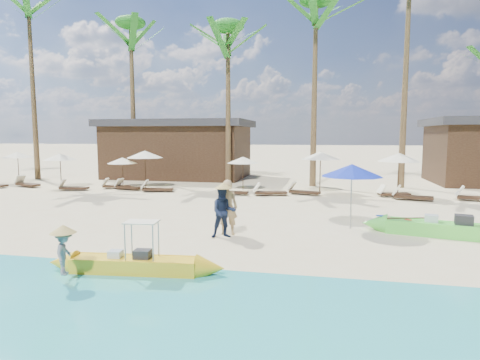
% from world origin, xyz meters
% --- Properties ---
extents(ground, '(240.00, 240.00, 0.00)m').
position_xyz_m(ground, '(0.00, 0.00, 0.00)').
color(ground, beige).
rests_on(ground, ground).
extents(wet_sand_strip, '(240.00, 4.50, 0.01)m').
position_xyz_m(wet_sand_strip, '(0.00, -5.00, 0.00)').
color(wet_sand_strip, tan).
rests_on(wet_sand_strip, ground).
extents(green_canoe, '(5.68, 1.65, 0.73)m').
position_xyz_m(green_canoe, '(6.61, 2.01, 0.25)').
color(green_canoe, '#56E044').
rests_on(green_canoe, ground).
extents(yellow_canoe, '(4.72, 0.90, 1.22)m').
position_xyz_m(yellow_canoe, '(-1.50, -3.06, 0.20)').
color(yellow_canoe, yellow).
rests_on(yellow_canoe, ground).
extents(tourist, '(0.67, 0.46, 1.78)m').
position_xyz_m(tourist, '(-0.23, 0.91, 0.89)').
color(tourist, tan).
rests_on(tourist, ground).
extents(vendor_green, '(0.95, 0.85, 1.62)m').
position_xyz_m(vendor_green, '(-0.26, 0.51, 0.81)').
color(vendor_green, '#141E38').
rests_on(vendor_green, ground).
extents(vendor_yellow, '(0.55, 0.72, 0.98)m').
position_xyz_m(vendor_yellow, '(-2.70, -3.93, 0.67)').
color(vendor_yellow, gray).
rests_on(vendor_yellow, ground).
extents(blue_umbrella, '(2.06, 2.06, 2.22)m').
position_xyz_m(blue_umbrella, '(3.70, 2.52, 2.01)').
color(blue_umbrella, '#99999E').
rests_on(blue_umbrella, ground).
extents(resort_parasol_1, '(2.01, 2.01, 2.07)m').
position_xyz_m(resort_parasol_1, '(-17.59, 12.21, 1.87)').
color(resort_parasol_1, '#3B2818').
rests_on(resort_parasol_1, ground).
extents(resort_parasol_2, '(2.02, 2.02, 2.08)m').
position_xyz_m(resort_parasol_2, '(-12.94, 10.25, 1.88)').
color(resort_parasol_2, '#3B2818').
rests_on(resort_parasol_2, ground).
extents(lounger_2_left, '(1.90, 1.10, 0.62)m').
position_xyz_m(lounger_2_left, '(-15.18, 9.99, 0.21)').
color(lounger_2_left, '#3B2818').
rests_on(lounger_2_left, ground).
extents(resort_parasol_3, '(1.79, 1.79, 1.84)m').
position_xyz_m(resort_parasol_3, '(-9.12, 10.81, 1.66)').
color(resort_parasol_3, '#3B2818').
rests_on(resort_parasol_3, ground).
extents(lounger_3_left, '(1.74, 0.81, 0.57)m').
position_xyz_m(lounger_3_left, '(-11.45, 9.16, 0.19)').
color(lounger_3_left, '#3B2818').
rests_on(lounger_3_left, ground).
extents(lounger_3_right, '(1.70, 0.77, 0.56)m').
position_xyz_m(lounger_3_right, '(-9.43, 10.37, 0.19)').
color(lounger_3_right, '#3B2818').
rests_on(lounger_3_right, ground).
extents(resort_parasol_4, '(2.18, 2.18, 2.25)m').
position_xyz_m(resort_parasol_4, '(-7.86, 11.27, 2.03)').
color(resort_parasol_4, '#3B2818').
rests_on(resort_parasol_4, ground).
extents(lounger_4_left, '(1.73, 0.83, 0.57)m').
position_xyz_m(lounger_4_left, '(-8.47, 10.06, 0.19)').
color(lounger_4_left, '#3B2818').
rests_on(lounger_4_left, ground).
extents(lounger_4_right, '(1.84, 0.88, 0.60)m').
position_xyz_m(lounger_4_right, '(-6.48, 9.60, 0.20)').
color(lounger_4_right, '#3B2818').
rests_on(lounger_4_right, ground).
extents(resort_parasol_5, '(1.88, 1.88, 1.94)m').
position_xyz_m(resort_parasol_5, '(-1.81, 11.43, 1.74)').
color(resort_parasol_5, '#3B2818').
rests_on(resort_parasol_5, ground).
extents(lounger_5_left, '(1.64, 0.55, 0.55)m').
position_xyz_m(lounger_5_left, '(-2.03, 9.35, 0.18)').
color(lounger_5_left, '#3B2818').
rests_on(lounger_5_left, ground).
extents(resort_parasol_6, '(2.22, 2.22, 2.28)m').
position_xyz_m(resort_parasol_6, '(2.61, 11.43, 2.06)').
color(resort_parasol_6, '#3B2818').
rests_on(resort_parasol_6, ground).
extents(lounger_6_left, '(1.87, 0.96, 0.61)m').
position_xyz_m(lounger_6_left, '(-0.05, 9.47, 0.20)').
color(lounger_6_left, '#3B2818').
rests_on(lounger_6_left, ground).
extents(lounger_6_right, '(1.81, 0.99, 0.59)m').
position_xyz_m(lounger_6_right, '(1.71, 10.20, 0.20)').
color(lounger_6_right, '#3B2818').
rests_on(lounger_6_right, ground).
extents(resort_parasol_7, '(2.21, 2.21, 2.27)m').
position_xyz_m(resort_parasol_7, '(6.60, 10.48, 2.05)').
color(resort_parasol_7, '#3B2818').
rests_on(resort_parasol_7, ground).
extents(lounger_7_left, '(1.75, 0.95, 0.57)m').
position_xyz_m(lounger_7_left, '(6.30, 10.34, 0.19)').
color(lounger_7_left, '#3B2818').
rests_on(lounger_7_left, ground).
extents(lounger_7_right, '(1.96, 0.97, 0.64)m').
position_xyz_m(lounger_7_right, '(7.01, 9.40, 0.21)').
color(lounger_7_right, '#3B2818').
rests_on(lounger_7_right, ground).
extents(lounger_8_left, '(1.94, 1.02, 0.63)m').
position_xyz_m(lounger_8_left, '(10.01, 9.75, 0.21)').
color(lounger_8_left, '#3B2818').
rests_on(lounger_8_left, ground).
extents(palm_1, '(2.08, 2.08, 13.60)m').
position_xyz_m(palm_1, '(-17.59, 14.06, 10.82)').
color(palm_1, brown).
rests_on(palm_1, ground).
extents(palm_2, '(2.08, 2.08, 11.33)m').
position_xyz_m(palm_2, '(-10.45, 15.08, 9.18)').
color(palm_2, brown).
rests_on(palm_2, ground).
extents(palm_3, '(2.08, 2.08, 10.52)m').
position_xyz_m(palm_3, '(-3.36, 14.27, 8.58)').
color(palm_3, brown).
rests_on(palm_3, ground).
extents(palm_4, '(2.08, 2.08, 11.70)m').
position_xyz_m(palm_4, '(2.15, 14.01, 9.45)').
color(palm_4, brown).
rests_on(palm_4, ground).
extents(palm_5, '(2.08, 2.08, 13.60)m').
position_xyz_m(palm_5, '(7.45, 14.38, 10.82)').
color(palm_5, brown).
rests_on(palm_5, ground).
extents(pavilion_west, '(10.80, 6.60, 4.30)m').
position_xyz_m(pavilion_west, '(-8.00, 17.50, 2.19)').
color(pavilion_west, '#3B2818').
rests_on(pavilion_west, ground).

